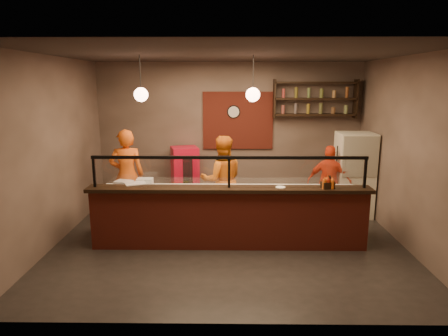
{
  "coord_description": "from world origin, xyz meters",
  "views": [
    {
      "loc": [
        0.0,
        -6.66,
        2.76
      ],
      "look_at": [
        -0.09,
        0.3,
        1.26
      ],
      "focal_mm": 32.0,
      "sensor_mm": 36.0,
      "label": 1
    }
  ],
  "objects_px": {
    "cook_mid": "(222,180)",
    "condiment_caddy": "(328,185)",
    "cook_right": "(329,182)",
    "cook_left": "(127,175)",
    "wall_clock": "(234,112)",
    "pepper_mill": "(329,181)",
    "fridge": "(354,175)",
    "red_cooler": "(185,176)",
    "pizza_dough": "(284,188)"
  },
  "relations": [
    {
      "from": "cook_right",
      "to": "pepper_mill",
      "type": "xyz_separation_m",
      "value": [
        -0.39,
        -1.51,
        0.4
      ]
    },
    {
      "from": "wall_clock",
      "to": "condiment_caddy",
      "type": "relative_size",
      "value": 1.53
    },
    {
      "from": "red_cooler",
      "to": "pepper_mill",
      "type": "xyz_separation_m",
      "value": [
        2.66,
        -2.4,
        0.49
      ]
    },
    {
      "from": "cook_left",
      "to": "fridge",
      "type": "distance_m",
      "value": 4.66
    },
    {
      "from": "cook_mid",
      "to": "pizza_dough",
      "type": "relative_size",
      "value": 3.25
    },
    {
      "from": "wall_clock",
      "to": "cook_mid",
      "type": "height_order",
      "value": "wall_clock"
    },
    {
      "from": "cook_left",
      "to": "cook_right",
      "type": "xyz_separation_m",
      "value": [
        4.1,
        0.16,
        -0.17
      ]
    },
    {
      "from": "pepper_mill",
      "to": "cook_right",
      "type": "bearing_deg",
      "value": 75.48
    },
    {
      "from": "fridge",
      "to": "pepper_mill",
      "type": "height_order",
      "value": "fridge"
    },
    {
      "from": "fridge",
      "to": "condiment_caddy",
      "type": "xyz_separation_m",
      "value": [
        -0.99,
        -1.79,
        0.24
      ]
    },
    {
      "from": "wall_clock",
      "to": "condiment_caddy",
      "type": "bearing_deg",
      "value": -61.55
    },
    {
      "from": "cook_mid",
      "to": "cook_left",
      "type": "bearing_deg",
      "value": -14.12
    },
    {
      "from": "red_cooler",
      "to": "pizza_dough",
      "type": "distance_m",
      "value": 2.75
    },
    {
      "from": "cook_right",
      "to": "fridge",
      "type": "distance_m",
      "value": 0.6
    },
    {
      "from": "cook_mid",
      "to": "pizza_dough",
      "type": "distance_m",
      "value": 1.31
    },
    {
      "from": "wall_clock",
      "to": "pizza_dough",
      "type": "height_order",
      "value": "wall_clock"
    },
    {
      "from": "cook_left",
      "to": "red_cooler",
      "type": "height_order",
      "value": "cook_left"
    },
    {
      "from": "cook_mid",
      "to": "red_cooler",
      "type": "bearing_deg",
      "value": -63.92
    },
    {
      "from": "red_cooler",
      "to": "condiment_caddy",
      "type": "bearing_deg",
      "value": -59.63
    },
    {
      "from": "wall_clock",
      "to": "condiment_caddy",
      "type": "distance_m",
      "value": 3.32
    },
    {
      "from": "wall_clock",
      "to": "cook_mid",
      "type": "xyz_separation_m",
      "value": [
        -0.24,
        -1.53,
        -1.22
      ]
    },
    {
      "from": "fridge",
      "to": "pepper_mill",
      "type": "distance_m",
      "value": 1.97
    },
    {
      "from": "wall_clock",
      "to": "red_cooler",
      "type": "xyz_separation_m",
      "value": [
        -1.1,
        -0.31,
        -1.43
      ]
    },
    {
      "from": "cook_mid",
      "to": "condiment_caddy",
      "type": "distance_m",
      "value": 2.17
    },
    {
      "from": "red_cooler",
      "to": "pepper_mill",
      "type": "height_order",
      "value": "red_cooler"
    },
    {
      "from": "fridge",
      "to": "red_cooler",
      "type": "height_order",
      "value": "fridge"
    },
    {
      "from": "pizza_dough",
      "to": "red_cooler",
      "type": "bearing_deg",
      "value": 136.48
    },
    {
      "from": "cook_mid",
      "to": "red_cooler",
      "type": "height_order",
      "value": "cook_mid"
    },
    {
      "from": "condiment_caddy",
      "to": "pepper_mill",
      "type": "distance_m",
      "value": 0.1
    },
    {
      "from": "wall_clock",
      "to": "cook_right",
      "type": "bearing_deg",
      "value": -31.63
    },
    {
      "from": "cook_left",
      "to": "condiment_caddy",
      "type": "distance_m",
      "value": 3.93
    },
    {
      "from": "wall_clock",
      "to": "cook_left",
      "type": "xyz_separation_m",
      "value": [
        -2.15,
        -1.36,
        -1.17
      ]
    },
    {
      "from": "cook_right",
      "to": "condiment_caddy",
      "type": "bearing_deg",
      "value": 92.42
    },
    {
      "from": "cook_mid",
      "to": "cook_right",
      "type": "height_order",
      "value": "cook_mid"
    },
    {
      "from": "cook_right",
      "to": "cook_left",
      "type": "bearing_deg",
      "value": 20.11
    },
    {
      "from": "fridge",
      "to": "red_cooler",
      "type": "distance_m",
      "value": 3.67
    },
    {
      "from": "wall_clock",
      "to": "cook_left",
      "type": "distance_m",
      "value": 2.8
    },
    {
      "from": "cook_left",
      "to": "cook_mid",
      "type": "distance_m",
      "value": 1.92
    },
    {
      "from": "cook_right",
      "to": "condiment_caddy",
      "type": "distance_m",
      "value": 1.69
    },
    {
      "from": "cook_mid",
      "to": "cook_right",
      "type": "relative_size",
      "value": 1.16
    },
    {
      "from": "red_cooler",
      "to": "condiment_caddy",
      "type": "relative_size",
      "value": 6.82
    },
    {
      "from": "cook_right",
      "to": "red_cooler",
      "type": "height_order",
      "value": "cook_right"
    },
    {
      "from": "pizza_dough",
      "to": "cook_right",
      "type": "bearing_deg",
      "value": 43.26
    },
    {
      "from": "cook_mid",
      "to": "condiment_caddy",
      "type": "bearing_deg",
      "value": 135.15
    },
    {
      "from": "wall_clock",
      "to": "red_cooler",
      "type": "height_order",
      "value": "wall_clock"
    },
    {
      "from": "cook_mid",
      "to": "red_cooler",
      "type": "distance_m",
      "value": 1.51
    },
    {
      "from": "cook_left",
      "to": "fridge",
      "type": "height_order",
      "value": "cook_left"
    },
    {
      "from": "cook_mid",
      "to": "condiment_caddy",
      "type": "height_order",
      "value": "cook_mid"
    },
    {
      "from": "cook_left",
      "to": "pizza_dough",
      "type": "bearing_deg",
      "value": 153.78
    },
    {
      "from": "cook_left",
      "to": "pizza_dough",
      "type": "xyz_separation_m",
      "value": [
        3.04,
        -0.84,
        -0.02
      ]
    }
  ]
}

